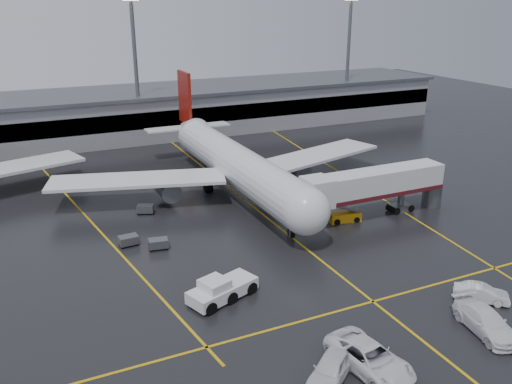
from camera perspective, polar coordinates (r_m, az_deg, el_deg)
name	(u,v)px	position (r m, az deg, el deg)	size (l,w,h in m)	color
ground	(264,215)	(65.80, 0.84, -2.49)	(220.00, 220.00, 0.00)	black
apron_line_centre	(264,215)	(65.79, 0.84, -2.48)	(0.25, 90.00, 0.02)	gold
apron_line_stop	(373,301)	(49.04, 12.34, -11.31)	(60.00, 0.25, 0.02)	gold
apron_line_left	(83,213)	(69.70, -17.88, -2.18)	(0.25, 70.00, 0.02)	gold
apron_line_right	(342,174)	(82.50, 9.10, 1.96)	(0.25, 70.00, 0.02)	gold
terminal	(158,111)	(108.05, -10.42, 8.49)	(122.00, 19.00, 8.60)	gray
light_mast_mid	(135,62)	(99.67, -12.71, 13.32)	(3.00, 1.20, 25.45)	#595B60
light_mast_right	(348,52)	(117.92, 9.80, 14.45)	(3.00, 1.20, 25.45)	#595B60
main_airliner	(233,162)	(72.74, -2.48, 3.22)	(48.80, 45.60, 14.10)	silver
jet_bridge	(375,186)	(65.58, 12.56, 0.61)	(19.90, 3.40, 6.05)	silver
pushback_tractor	(221,290)	(47.94, -3.75, -10.37)	(6.92, 4.60, 2.30)	silver
belt_loader	(344,216)	(64.76, 9.40, -2.59)	(3.98, 2.34, 2.38)	orange
service_van_a	(370,358)	(40.68, 12.00, -16.86)	(3.26, 7.07, 1.96)	white
service_van_b	(486,321)	(47.34, 23.27, -12.53)	(2.60, 6.40, 1.86)	white
service_van_c	(481,293)	(51.60, 22.87, -9.90)	(1.61, 4.61, 1.52)	silver
service_van_d	(331,368)	(39.41, 8.00, -18.06)	(2.17, 5.38, 1.83)	silver
baggage_cart_a	(158,243)	(57.91, -10.35, -5.40)	(2.19, 1.61, 1.12)	#595B60
baggage_cart_b	(128,240)	(59.33, -13.42, -5.00)	(2.09, 1.44, 1.12)	#595B60
baggage_cart_c	(146,209)	(67.53, -11.67, -1.75)	(2.36, 2.00, 1.12)	#595B60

